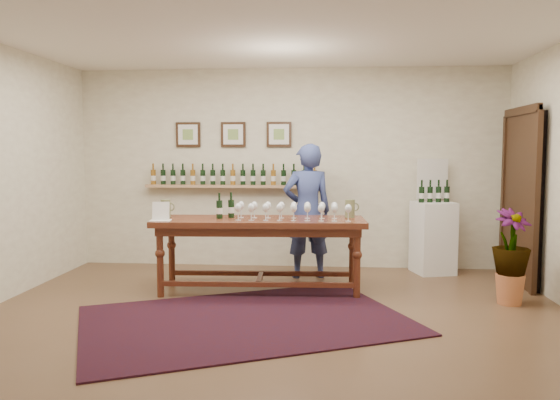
# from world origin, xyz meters

# --- Properties ---
(ground) EXTENTS (6.00, 6.00, 0.00)m
(ground) POSITION_xyz_m (0.00, 0.00, 0.00)
(ground) COLOR brown
(ground) RESTS_ON ground
(room_shell) EXTENTS (6.00, 6.00, 6.00)m
(room_shell) POSITION_xyz_m (2.11, 1.86, 1.12)
(room_shell) COLOR #EAE5C6
(room_shell) RESTS_ON ground
(rug) EXTENTS (3.61, 3.10, 0.02)m
(rug) POSITION_xyz_m (-0.26, -0.10, 0.01)
(rug) COLOR #3F0E0B
(rug) RESTS_ON ground
(tasting_table) EXTENTS (2.46, 0.88, 0.86)m
(tasting_table) POSITION_xyz_m (-0.26, 1.03, 0.73)
(tasting_table) COLOR #471A11
(tasting_table) RESTS_ON ground
(table_glasses) EXTENTS (1.45, 0.34, 0.20)m
(table_glasses) POSITION_xyz_m (0.07, 0.99, 0.96)
(table_glasses) COLOR white
(table_glasses) RESTS_ON tasting_table
(table_bottles) EXTENTS (0.31, 0.19, 0.32)m
(table_bottles) POSITION_xyz_m (-0.66, 1.06, 1.02)
(table_bottles) COLOR black
(table_bottles) RESTS_ON tasting_table
(pitcher_left) EXTENTS (0.14, 0.14, 0.21)m
(pitcher_left) POSITION_xyz_m (-1.38, 1.07, 0.97)
(pitcher_left) COLOR olive
(pitcher_left) RESTS_ON tasting_table
(pitcher_right) EXTENTS (0.15, 0.15, 0.21)m
(pitcher_right) POSITION_xyz_m (0.79, 1.23, 0.97)
(pitcher_right) COLOR olive
(pitcher_right) RESTS_ON tasting_table
(menu_card) EXTENTS (0.25, 0.20, 0.21)m
(menu_card) POSITION_xyz_m (-1.35, 0.78, 0.97)
(menu_card) COLOR white
(menu_card) RESTS_ON tasting_table
(display_pedestal) EXTENTS (0.59, 0.59, 0.96)m
(display_pedestal) POSITION_xyz_m (1.96, 2.21, 0.48)
(display_pedestal) COLOR white
(display_pedestal) RESTS_ON ground
(pedestal_bottles) EXTENTS (0.28, 0.14, 0.27)m
(pedestal_bottles) POSITION_xyz_m (1.95, 2.17, 1.10)
(pedestal_bottles) COLOR black
(pedestal_bottles) RESTS_ON display_pedestal
(info_sign) EXTENTS (0.43, 0.14, 0.60)m
(info_sign) POSITION_xyz_m (1.95, 2.33, 1.27)
(info_sign) COLOR white
(info_sign) RESTS_ON display_pedestal
(potted_plant) EXTENTS (0.62, 0.62, 0.89)m
(potted_plant) POSITION_xyz_m (2.48, 0.72, 0.52)
(potted_plant) COLOR #BF6C3F
(potted_plant) RESTS_ON ground
(person) EXTENTS (0.72, 0.56, 1.74)m
(person) POSITION_xyz_m (0.27, 1.82, 0.87)
(person) COLOR navy
(person) RESTS_ON ground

